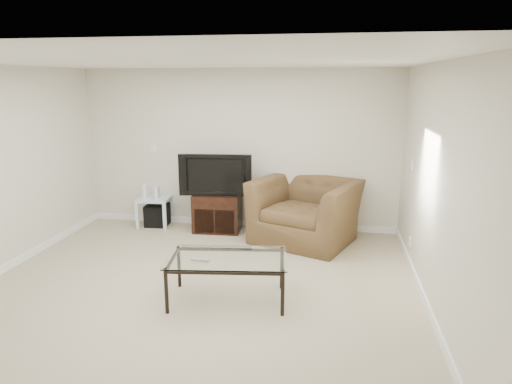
% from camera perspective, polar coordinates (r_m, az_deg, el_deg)
% --- Properties ---
extents(floor, '(5.00, 5.00, 0.00)m').
position_cam_1_polar(floor, '(5.25, -7.77, -12.48)').
color(floor, tan).
rests_on(floor, ground).
extents(ceiling, '(5.00, 5.00, 0.00)m').
position_cam_1_polar(ceiling, '(4.72, -8.78, 15.89)').
color(ceiling, white).
rests_on(ceiling, ground).
extents(wall_back, '(5.00, 0.02, 2.50)m').
position_cam_1_polar(wall_back, '(7.22, -2.20, 5.28)').
color(wall_back, silver).
rests_on(wall_back, ground).
extents(wall_right, '(0.02, 5.00, 2.50)m').
position_cam_1_polar(wall_right, '(4.73, 22.02, -0.25)').
color(wall_right, silver).
rests_on(wall_right, ground).
extents(plate_back, '(0.12, 0.02, 0.12)m').
position_cam_1_polar(plate_back, '(7.61, -12.64, 5.41)').
color(plate_back, white).
rests_on(plate_back, wall_back).
extents(plate_right_switch, '(0.02, 0.09, 0.13)m').
position_cam_1_polar(plate_right_switch, '(6.26, 18.91, 3.25)').
color(plate_right_switch, white).
rests_on(plate_right_switch, wall_right).
extents(plate_right_outlet, '(0.02, 0.08, 0.12)m').
position_cam_1_polar(plate_right_outlet, '(6.21, 18.66, -5.90)').
color(plate_right_outlet, white).
rests_on(plate_right_outlet, wall_right).
extents(tv_stand, '(0.74, 0.53, 0.60)m').
position_cam_1_polar(tv_stand, '(7.20, -4.83, -2.51)').
color(tv_stand, black).
rests_on(tv_stand, floor).
extents(dvd_player, '(0.41, 0.30, 0.06)m').
position_cam_1_polar(dvd_player, '(7.11, -4.93, -1.06)').
color(dvd_player, black).
rests_on(dvd_player, tv_stand).
extents(television, '(1.05, 0.30, 0.64)m').
position_cam_1_polar(television, '(7.03, -4.98, 2.28)').
color(television, black).
rests_on(television, tv_stand).
extents(side_table, '(0.53, 0.53, 0.47)m').
position_cam_1_polar(side_table, '(7.62, -12.51, -2.39)').
color(side_table, '#AABBD0').
rests_on(side_table, floor).
extents(subwoofer, '(0.38, 0.38, 0.35)m').
position_cam_1_polar(subwoofer, '(7.65, -12.23, -2.85)').
color(subwoofer, black).
rests_on(subwoofer, floor).
extents(game_console, '(0.05, 0.16, 0.22)m').
position_cam_1_polar(game_console, '(7.55, -13.55, 0.12)').
color(game_console, white).
rests_on(game_console, side_table).
extents(game_case, '(0.06, 0.14, 0.19)m').
position_cam_1_polar(game_case, '(7.50, -12.25, -0.02)').
color(game_case, silver).
rests_on(game_case, side_table).
extents(recliner, '(1.63, 1.36, 1.22)m').
position_cam_1_polar(recliner, '(6.69, 6.18, -1.06)').
color(recliner, '#4B3822').
rests_on(recliner, floor).
extents(coffee_table, '(1.34, 0.87, 0.49)m').
position_cam_1_polar(coffee_table, '(4.98, -3.60, -10.77)').
color(coffee_table, black).
rests_on(coffee_table, floor).
extents(remote, '(0.20, 0.07, 0.02)m').
position_cam_1_polar(remote, '(4.80, -6.97, -8.42)').
color(remote, '#B2B2B7').
rests_on(remote, coffee_table).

